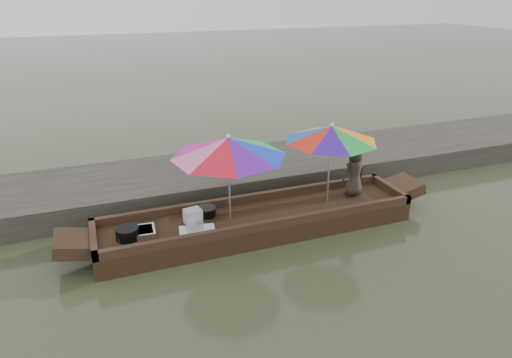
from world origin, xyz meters
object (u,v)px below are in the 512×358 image
object	(u,v)px
charcoal_grill	(207,212)
umbrella_bow	(229,179)
tray_crayfish	(137,233)
supply_bag	(193,216)
vendor	(355,172)
boat_hull	(258,223)
umbrella_stern	(329,164)
tray_scallop	(197,232)
cooking_pot	(128,233)

from	to	relation	value
charcoal_grill	umbrella_bow	distance (m)	0.83
tray_crayfish	charcoal_grill	size ratio (longest dim) A/B	1.82
supply_bag	vendor	world-z (taller)	vendor
boat_hull	umbrella_bow	xyz separation A→B (m)	(-0.52, 0.00, 0.95)
tray_crayfish	umbrella_bow	bearing A→B (deg)	-0.43
tray_crayfish	charcoal_grill	xyz separation A→B (m)	(1.25, 0.27, 0.03)
umbrella_stern	boat_hull	bearing A→B (deg)	180.00
tray_scallop	supply_bag	bearing A→B (deg)	86.87
boat_hull	tray_crayfish	bearing A→B (deg)	179.68
tray_crayfish	tray_scallop	world-z (taller)	tray_crayfish
cooking_pot	charcoal_grill	xyz separation A→B (m)	(1.40, 0.33, -0.02)
tray_crayfish	supply_bag	xyz separation A→B (m)	(0.96, 0.08, 0.09)
umbrella_stern	umbrella_bow	bearing A→B (deg)	180.00
vendor	umbrella_stern	world-z (taller)	umbrella_stern
cooking_pot	umbrella_stern	size ratio (longest dim) A/B	0.22
vendor	umbrella_bow	size ratio (longest dim) A/B	0.50
cooking_pot	umbrella_bow	size ratio (longest dim) A/B	0.19
boat_hull	tray_crayfish	distance (m)	2.13
cooking_pot	tray_crayfish	bearing A→B (deg)	24.10
tray_crayfish	supply_bag	distance (m)	0.97
vendor	charcoal_grill	bearing A→B (deg)	-8.85
boat_hull	umbrella_bow	size ratio (longest dim) A/B	2.93
boat_hull	charcoal_grill	bearing A→B (deg)	162.22
tray_crayfish	umbrella_bow	size ratio (longest dim) A/B	0.30
tray_crayfish	tray_scallop	size ratio (longest dim) A/B	1.00
supply_bag	umbrella_stern	bearing A→B (deg)	-2.14
supply_bag	cooking_pot	bearing A→B (deg)	-172.27
charcoal_grill	supply_bag	world-z (taller)	supply_bag
umbrella_stern	vendor	bearing A→B (deg)	12.59
tray_crayfish	umbrella_bow	world-z (taller)	umbrella_bow
supply_bag	umbrella_bow	xyz separation A→B (m)	(0.64, -0.10, 0.65)
supply_bag	umbrella_bow	world-z (taller)	umbrella_bow
boat_hull	tray_scallop	world-z (taller)	tray_scallop
supply_bag	boat_hull	bearing A→B (deg)	-4.71
umbrella_bow	umbrella_stern	world-z (taller)	same
boat_hull	umbrella_stern	bearing A→B (deg)	0.00
tray_scallop	supply_bag	size ratio (longest dim) A/B	2.09
cooking_pot	supply_bag	distance (m)	1.12
boat_hull	vendor	size ratio (longest dim) A/B	5.89
cooking_pot	umbrella_bow	world-z (taller)	umbrella_bow
tray_crayfish	supply_bag	world-z (taller)	supply_bag
cooking_pot	tray_scallop	world-z (taller)	cooking_pot
vendor	umbrella_bow	world-z (taller)	umbrella_bow
supply_bag	tray_crayfish	bearing A→B (deg)	-175.04
charcoal_grill	supply_bag	bearing A→B (deg)	-147.68
supply_bag	umbrella_stern	size ratio (longest dim) A/B	0.17
charcoal_grill	vendor	bearing A→B (deg)	-2.62
cooking_pot	supply_bag	world-z (taller)	supply_bag
vendor	umbrella_bow	distance (m)	2.58
tray_scallop	tray_crayfish	bearing A→B (deg)	162.31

